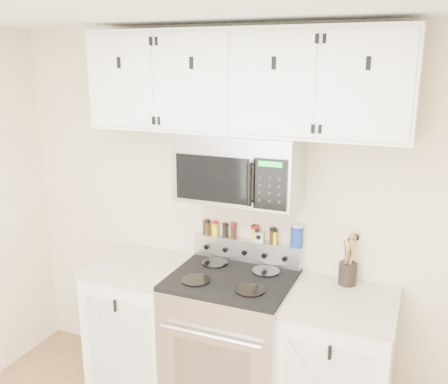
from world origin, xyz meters
name	(u,v)px	position (x,y,z in m)	size (l,w,h in m)	color
back_wall	(249,217)	(0.00, 1.75, 1.25)	(3.50, 0.01, 2.50)	beige
range	(231,341)	(0.00, 1.43, 0.49)	(0.76, 0.65, 1.10)	#B7B7BA
base_cabinet_left	(143,322)	(-0.69, 1.45, 0.46)	(0.64, 0.62, 0.92)	white
base_cabinet_right	(337,367)	(0.69, 1.45, 0.46)	(0.64, 0.62, 0.92)	white
microwave	(240,168)	(0.00, 1.55, 1.63)	(0.76, 0.44, 0.42)	#9E9EA3
upper_cabinets	(242,82)	(0.00, 1.58, 2.15)	(2.00, 0.35, 0.62)	white
utensil_crock	(348,272)	(0.69, 1.66, 1.00)	(0.11, 0.11, 0.33)	black
kitchen_timer	(260,237)	(0.09, 1.71, 1.13)	(0.06, 0.05, 0.06)	silver
salt_canister	(297,236)	(0.34, 1.71, 1.18)	(0.08, 0.08, 0.15)	navy
spice_jar_0	(206,227)	(-0.31, 1.71, 1.15)	(0.04, 0.04, 0.10)	black
spice_jar_1	(207,227)	(-0.30, 1.71, 1.15)	(0.04, 0.04, 0.10)	#462A10
spice_jar_2	(215,228)	(-0.24, 1.71, 1.15)	(0.04, 0.04, 0.10)	yellow
spice_jar_3	(225,230)	(-0.16, 1.71, 1.15)	(0.04, 0.04, 0.10)	black
spice_jar_4	(233,230)	(-0.10, 1.71, 1.15)	(0.04, 0.04, 0.11)	#3A1F0E
spice_jar_5	(254,233)	(0.05, 1.71, 1.15)	(0.04, 0.04, 0.10)	yellow
spice_jar_6	(254,233)	(0.05, 1.71, 1.16)	(0.04, 0.04, 0.11)	#381D0D
spice_jar_7	(256,233)	(0.06, 1.71, 1.16)	(0.04, 0.04, 0.11)	black
spice_jar_8	(272,235)	(0.18, 1.71, 1.15)	(0.04, 0.04, 0.11)	#3B200E
spice_jar_9	(275,236)	(0.19, 1.71, 1.15)	(0.04, 0.04, 0.10)	yellow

